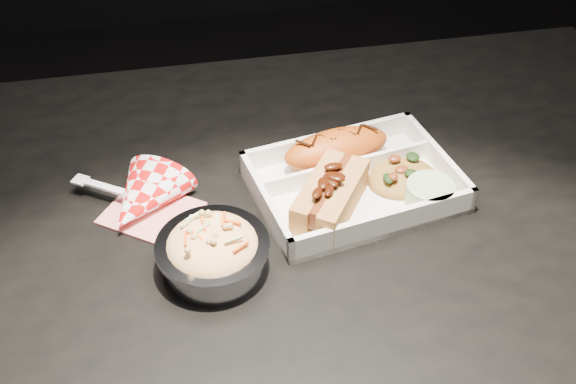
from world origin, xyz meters
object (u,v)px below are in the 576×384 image
Objects in this scene: food_tray at (353,186)px; hotdog at (330,194)px; foil_coleslaw_cup at (213,250)px; napkin_fork at (142,200)px; dining_table at (279,274)px; fried_pastry at (336,148)px.

hotdog is (-0.04, -0.03, 0.02)m from food_tray.
foil_coleslaw_cup is 0.77× the size of napkin_fork.
dining_table is 0.20m from napkin_fork.
fried_pastry is 1.14× the size of foil_coleslaw_cup.
fried_pastry is (-0.01, 0.05, 0.02)m from food_tray.
napkin_fork is (-0.27, 0.02, 0.01)m from food_tray.
dining_table is 8.16× the size of fried_pastry.
foil_coleslaw_cup reaches higher than dining_table.
dining_table is 0.15m from food_tray.
food_tray reaches higher than dining_table.
dining_table is at bearing -134.61° from fried_pastry.
fried_pastry is at bearing 41.69° from napkin_fork.
food_tray is at bearing 21.96° from dining_table.
napkin_fork is (-0.08, 0.12, -0.01)m from foil_coleslaw_cup.
fried_pastry is 0.26m from napkin_fork.
hotdog is (-0.03, -0.09, 0.00)m from fried_pastry.
foil_coleslaw_cup is at bearing -162.69° from food_tray.
hotdog is 0.24m from napkin_fork.
dining_table is at bearing 13.47° from napkin_fork.
hotdog is 1.06× the size of foil_coleslaw_cup.
dining_table is 4.31× the size of food_tray.
foil_coleslaw_cup is (-0.15, -0.07, -0.00)m from hotdog.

